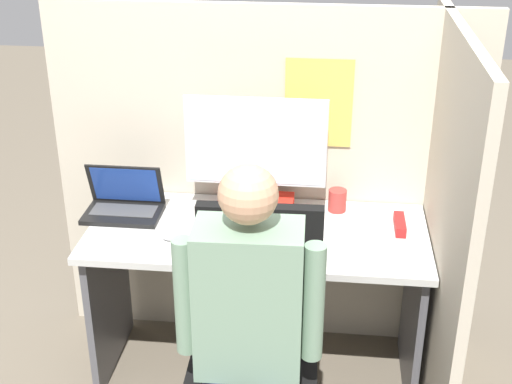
{
  "coord_description": "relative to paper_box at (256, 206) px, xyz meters",
  "views": [
    {
      "loc": [
        0.28,
        -2.27,
        2.15
      ],
      "look_at": [
        0.01,
        0.16,
        0.98
      ],
      "focal_mm": 50.0,
      "sensor_mm": 36.0,
      "label": 1
    }
  ],
  "objects": [
    {
      "name": "laptop",
      "position": [
        -0.56,
        -0.09,
        0.02
      ],
      "size": [
        0.33,
        0.21,
        0.22
      ],
      "color": "black",
      "rests_on": "desk"
    },
    {
      "name": "coffee_mug",
      "position": [
        0.35,
        0.05,
        0.02
      ],
      "size": [
        0.08,
        0.08,
        0.1
      ],
      "color": "#A3332D",
      "rests_on": "desk"
    },
    {
      "name": "office_chair",
      "position": [
        0.08,
        -0.77,
        -0.2
      ],
      "size": [
        0.52,
        0.56,
        1.07
      ],
      "color": "black",
      "rests_on": "ground"
    },
    {
      "name": "cubicle_panel_right",
      "position": [
        0.76,
        -0.23,
        0.04
      ],
      "size": [
        0.04,
        1.25,
        1.6
      ],
      "color": "#B7AD99",
      "rests_on": "ground"
    },
    {
      "name": "stapler",
      "position": [
        0.61,
        -0.09,
        -0.01
      ],
      "size": [
        0.04,
        0.17,
        0.04
      ],
      "color": "#A31919",
      "rests_on": "desk"
    },
    {
      "name": "carrot_toy",
      "position": [
        0.23,
        -0.32,
        -0.01
      ],
      "size": [
        0.04,
        0.16,
        0.04
      ],
      "color": "orange",
      "rests_on": "desk"
    },
    {
      "name": "cubicle_panel_back",
      "position": [
        0.03,
        0.17,
        0.04
      ],
      "size": [
        1.91,
        0.05,
        1.6
      ],
      "color": "#B7AD99",
      "rests_on": "ground"
    },
    {
      "name": "desk",
      "position": [
        0.03,
        -0.17,
        -0.21
      ],
      "size": [
        1.41,
        0.63,
        0.73
      ],
      "color": "#B7B7B2",
      "rests_on": "ground"
    },
    {
      "name": "monitor",
      "position": [
        -0.0,
        0.0,
        0.28
      ],
      "size": [
        0.6,
        0.18,
        0.46
      ],
      "color": "#B2B2B7",
      "rests_on": "paper_box"
    },
    {
      "name": "mouse",
      "position": [
        -0.31,
        -0.29,
        -0.01
      ],
      "size": [
        0.07,
        0.05,
        0.03
      ],
      "color": "silver",
      "rests_on": "desk"
    },
    {
      "name": "person",
      "position": [
        0.07,
        -0.94,
        0.01
      ],
      "size": [
        0.48,
        0.46,
        1.33
      ],
      "color": "#282D4C",
      "rests_on": "ground"
    },
    {
      "name": "paper_box",
      "position": [
        0.0,
        0.0,
        0.0
      ],
      "size": [
        0.33,
        0.21,
        0.05
      ],
      "color": "red",
      "rests_on": "desk"
    }
  ]
}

